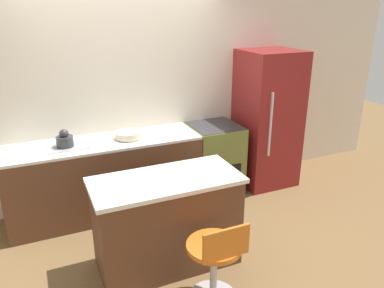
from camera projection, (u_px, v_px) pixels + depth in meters
ground_plane at (143, 219)px, 4.37m from camera, size 14.00×14.00×0.00m
wall_back at (122, 98)px, 4.50m from camera, size 8.00×0.06×2.60m
back_counter at (106, 177)px, 4.38m from camera, size 2.19×0.64×0.91m
kitchen_island at (167, 222)px, 3.49m from camera, size 1.35×0.63×0.90m
oven_range at (214, 158)px, 4.91m from camera, size 0.62×0.65×0.91m
refrigerator at (267, 119)px, 5.02m from camera, size 0.73×0.72×1.82m
stool_chair at (215, 262)px, 3.03m from camera, size 0.46×0.46×0.81m
kettle at (65, 140)px, 4.02m from camera, size 0.18×0.18×0.20m
mixing_bowl at (128, 135)px, 4.30m from camera, size 0.30×0.30×0.07m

